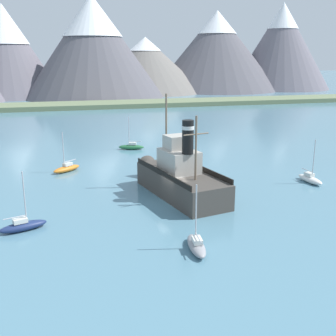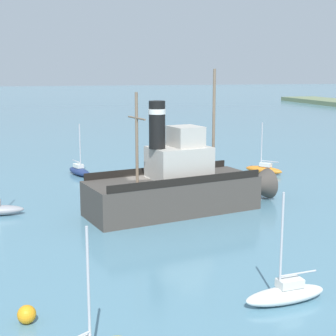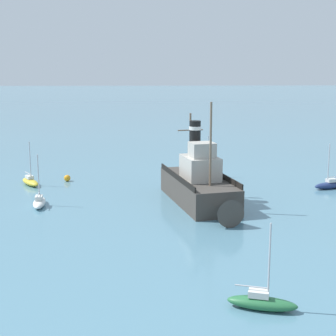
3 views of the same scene
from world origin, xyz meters
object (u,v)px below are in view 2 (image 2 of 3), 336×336
(sailboat_white, at_px, (286,293))
(mooring_buoy, at_px, (27,314))
(sailboat_navy, at_px, (79,171))
(sailboat_orange, at_px, (264,169))
(old_tugboat, at_px, (180,186))

(sailboat_white, xyz_separation_m, mooring_buoy, (-0.99, -10.70, -0.06))
(sailboat_white, distance_m, sailboat_navy, 30.40)
(sailboat_navy, bearing_deg, sailboat_orange, 77.58)
(old_tugboat, xyz_separation_m, sailboat_orange, (-10.79, 11.54, -1.40))
(old_tugboat, relative_size, sailboat_navy, 3.02)
(sailboat_navy, bearing_deg, sailboat_white, 11.28)
(sailboat_white, relative_size, sailboat_orange, 1.00)
(sailboat_orange, height_order, mooring_buoy, sailboat_orange)
(sailboat_navy, bearing_deg, old_tugboat, 21.39)
(sailboat_navy, height_order, sailboat_orange, same)
(sailboat_orange, distance_m, mooring_buoy, 33.32)
(sailboat_white, height_order, sailboat_orange, same)
(sailboat_white, relative_size, sailboat_navy, 1.00)
(old_tugboat, height_order, sailboat_navy, old_tugboat)
(sailboat_white, xyz_separation_m, sailboat_orange, (-26.01, 11.31, 0.00))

